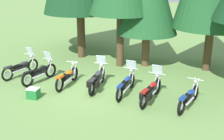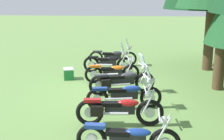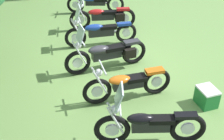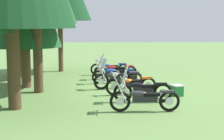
{
  "view_description": "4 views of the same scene",
  "coord_description": "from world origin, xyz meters",
  "px_view_note": "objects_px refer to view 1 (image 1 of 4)",
  "views": [
    {
      "loc": [
        6.89,
        -9.53,
        4.98
      ],
      "look_at": [
        0.73,
        0.37,
        0.96
      ],
      "focal_mm": 45.36,
      "sensor_mm": 36.0,
      "label": 1
    },
    {
      "loc": [
        9.8,
        0.67,
        3.31
      ],
      "look_at": [
        -0.58,
        -0.22,
        0.68
      ],
      "focal_mm": 47.44,
      "sensor_mm": 36.0,
      "label": 2
    },
    {
      "loc": [
        -7.01,
        0.34,
        4.5
      ],
      "look_at": [
        -1.08,
        0.09,
        0.68
      ],
      "focal_mm": 48.22,
      "sensor_mm": 36.0,
      "label": 3
    },
    {
      "loc": [
        -15.46,
        0.84,
        2.88
      ],
      "look_at": [
        1.0,
        0.47,
        0.71
      ],
      "focal_mm": 56.38,
      "sensor_mm": 36.0,
      "label": 4
    }
  ],
  "objects_px": {
    "motorcycle_2": "(67,77)",
    "motorcycle_3": "(97,79)",
    "picnic_cooler": "(33,93)",
    "motorcycle_1": "(40,72)",
    "motorcycle_4": "(126,84)",
    "motorcycle_6": "(189,97)",
    "motorcycle_0": "(21,67)",
    "motorcycle_5": "(151,91)"
  },
  "relations": [
    {
      "from": "motorcycle_6",
      "to": "motorcycle_3",
      "type": "bearing_deg",
      "value": 97.04
    },
    {
      "from": "motorcycle_6",
      "to": "motorcycle_2",
      "type": "bearing_deg",
      "value": 100.21
    },
    {
      "from": "motorcycle_2",
      "to": "motorcycle_4",
      "type": "bearing_deg",
      "value": -90.67
    },
    {
      "from": "motorcycle_3",
      "to": "motorcycle_5",
      "type": "height_order",
      "value": "motorcycle_5"
    },
    {
      "from": "motorcycle_4",
      "to": "motorcycle_3",
      "type": "bearing_deg",
      "value": 87.74
    },
    {
      "from": "motorcycle_6",
      "to": "motorcycle_4",
      "type": "bearing_deg",
      "value": 95.59
    },
    {
      "from": "motorcycle_0",
      "to": "motorcycle_5",
      "type": "distance_m",
      "value": 6.86
    },
    {
      "from": "motorcycle_3",
      "to": "motorcycle_5",
      "type": "bearing_deg",
      "value": -106.93
    },
    {
      "from": "motorcycle_4",
      "to": "picnic_cooler",
      "type": "height_order",
      "value": "motorcycle_4"
    },
    {
      "from": "motorcycle_3",
      "to": "motorcycle_0",
      "type": "bearing_deg",
      "value": 80.07
    },
    {
      "from": "motorcycle_2",
      "to": "motorcycle_1",
      "type": "bearing_deg",
      "value": 88.22
    },
    {
      "from": "motorcycle_1",
      "to": "motorcycle_3",
      "type": "height_order",
      "value": "motorcycle_1"
    },
    {
      "from": "motorcycle_3",
      "to": "motorcycle_6",
      "type": "relative_size",
      "value": 1.02
    },
    {
      "from": "motorcycle_1",
      "to": "motorcycle_4",
      "type": "bearing_deg",
      "value": -76.82
    },
    {
      "from": "motorcycle_1",
      "to": "picnic_cooler",
      "type": "relative_size",
      "value": 3.81
    },
    {
      "from": "motorcycle_0",
      "to": "motorcycle_1",
      "type": "distance_m",
      "value": 1.42
    },
    {
      "from": "motorcycle_0",
      "to": "motorcycle_2",
      "type": "relative_size",
      "value": 1.09
    },
    {
      "from": "motorcycle_0",
      "to": "motorcycle_5",
      "type": "bearing_deg",
      "value": -84.03
    },
    {
      "from": "motorcycle_0",
      "to": "motorcycle_6",
      "type": "bearing_deg",
      "value": -83.01
    },
    {
      "from": "motorcycle_2",
      "to": "motorcycle_5",
      "type": "height_order",
      "value": "motorcycle_5"
    },
    {
      "from": "motorcycle_5",
      "to": "motorcycle_6",
      "type": "height_order",
      "value": "motorcycle_5"
    },
    {
      "from": "motorcycle_0",
      "to": "motorcycle_2",
      "type": "height_order",
      "value": "motorcycle_0"
    },
    {
      "from": "motorcycle_5",
      "to": "motorcycle_1",
      "type": "bearing_deg",
      "value": 94.04
    },
    {
      "from": "motorcycle_1",
      "to": "motorcycle_3",
      "type": "relative_size",
      "value": 0.97
    },
    {
      "from": "motorcycle_1",
      "to": "motorcycle_6",
      "type": "distance_m",
      "value": 6.97
    },
    {
      "from": "motorcycle_0",
      "to": "motorcycle_2",
      "type": "xyz_separation_m",
      "value": [
        2.86,
        0.2,
        -0.03
      ]
    },
    {
      "from": "motorcycle_2",
      "to": "motorcycle_5",
      "type": "bearing_deg",
      "value": -96.25
    },
    {
      "from": "motorcycle_3",
      "to": "motorcycle_6",
      "type": "xyz_separation_m",
      "value": [
        4.08,
        0.36,
        -0.06
      ]
    },
    {
      "from": "motorcycle_3",
      "to": "picnic_cooler",
      "type": "xyz_separation_m",
      "value": [
        -1.67,
        -2.25,
        -0.25
      ]
    },
    {
      "from": "motorcycle_4",
      "to": "motorcycle_0",
      "type": "bearing_deg",
      "value": 88.17
    },
    {
      "from": "motorcycle_5",
      "to": "motorcycle_2",
      "type": "bearing_deg",
      "value": 92.84
    },
    {
      "from": "motorcycle_3",
      "to": "motorcycle_4",
      "type": "bearing_deg",
      "value": -100.5
    },
    {
      "from": "motorcycle_0",
      "to": "motorcycle_4",
      "type": "xyz_separation_m",
      "value": [
        5.62,
        0.82,
        -0.01
      ]
    },
    {
      "from": "motorcycle_4",
      "to": "motorcycle_6",
      "type": "xyz_separation_m",
      "value": [
        2.68,
        0.17,
        -0.04
      ]
    },
    {
      "from": "motorcycle_1",
      "to": "motorcycle_0",
      "type": "bearing_deg",
      "value": 87.0
    },
    {
      "from": "motorcycle_3",
      "to": "picnic_cooler",
      "type": "distance_m",
      "value": 2.82
    },
    {
      "from": "motorcycle_1",
      "to": "motorcycle_6",
      "type": "bearing_deg",
      "value": -80.14
    },
    {
      "from": "motorcycle_2",
      "to": "motorcycle_3",
      "type": "height_order",
      "value": "motorcycle_3"
    },
    {
      "from": "motorcycle_6",
      "to": "motorcycle_5",
      "type": "bearing_deg",
      "value": 103.38
    },
    {
      "from": "motorcycle_3",
      "to": "picnic_cooler",
      "type": "height_order",
      "value": "motorcycle_3"
    },
    {
      "from": "motorcycle_1",
      "to": "motorcycle_2",
      "type": "xyz_separation_m",
      "value": [
        1.44,
        0.29,
        -0.03
      ]
    },
    {
      "from": "picnic_cooler",
      "to": "motorcycle_1",
      "type": "bearing_deg",
      "value": 126.66
    }
  ]
}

